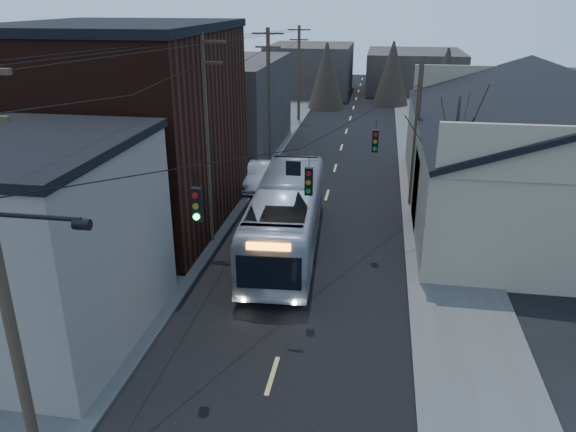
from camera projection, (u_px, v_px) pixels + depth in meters
road_surface at (333, 176)px, 38.32m from camera, size 9.00×110.00×0.02m
sidewalk_left at (240, 171)px, 39.28m from camera, size 4.00×110.00×0.12m
sidewalk_right at (430, 180)px, 37.32m from camera, size 4.00×110.00×0.12m
building_clapboard at (18, 246)px, 19.10m from camera, size 8.00×8.00×7.00m
building_brick at (124, 131)px, 28.82m from camera, size 10.00×12.00×10.00m
building_left_far at (220, 105)px, 44.00m from camera, size 9.00×14.00×7.00m
warehouse at (562, 167)px, 30.78m from camera, size 16.16×20.60×7.73m
building_far_left at (310, 69)px, 70.32m from camera, size 10.00×12.00×6.00m
building_far_right at (414, 71)px, 73.13m from camera, size 12.00×14.00×5.00m
bare_tree at (452, 172)px, 26.84m from camera, size 0.40×0.40×7.20m
utility_lines at (271, 120)px, 31.61m from camera, size 11.24×45.28×10.50m
bus at (286, 216)px, 26.64m from camera, size 3.56×12.39×3.41m
parked_car at (262, 176)px, 35.79m from camera, size 1.93×4.89×1.58m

